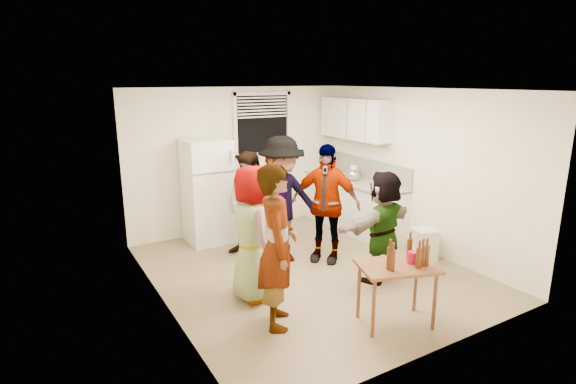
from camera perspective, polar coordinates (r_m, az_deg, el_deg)
room at (r=6.43m, az=2.58°, el=-9.97°), size 4.00×4.50×2.50m
window at (r=8.04m, az=-3.25°, el=8.60°), size 1.12×0.10×1.06m
refrigerator at (r=7.44m, az=-10.20°, el=0.10°), size 0.70×0.70×1.70m
counter_lower at (r=8.11m, az=8.26°, el=-1.71°), size 0.60×2.20×0.86m
countertop at (r=8.00m, az=8.37°, el=1.39°), size 0.64×2.22×0.04m
backsplash at (r=8.14m, az=9.99°, el=2.99°), size 0.03×2.20×0.36m
upper_cabinets at (r=8.07m, az=8.48°, el=9.20°), size 0.34×1.60×0.70m
kettle at (r=7.94m, az=8.24°, el=1.45°), size 0.27×0.22×0.22m
paper_towel at (r=7.98m, az=8.26°, el=1.52°), size 0.12×0.12×0.26m
wine_bottle at (r=8.76m, az=4.76°, el=2.75°), size 0.08×0.08×0.33m
beer_bottle_counter at (r=7.41m, az=11.15°, el=0.41°), size 0.06×0.06×0.21m
blue_cup at (r=7.23m, az=10.77°, el=0.08°), size 0.10×0.10×0.13m
picture_frame at (r=8.29m, az=8.57°, el=2.56°), size 0.02×0.20×0.17m
trash_bin at (r=7.02m, az=16.82°, el=-6.27°), size 0.39×0.39×0.47m
serving_table at (r=5.32m, az=13.31°, el=-15.88°), size 0.95×0.78×0.69m
beer_bottle_table at (r=4.89m, az=12.70°, el=-9.53°), size 0.06×0.06×0.24m
red_cup at (r=5.09m, az=15.39°, el=-8.71°), size 0.10×0.10×0.13m
guest_grey at (r=5.75m, az=-4.42°, el=-13.10°), size 1.73×0.97×0.53m
guest_stripe at (r=5.19m, az=-1.32°, el=-16.27°), size 1.89×1.42×0.43m
guest_back_left at (r=6.97m, az=-4.51°, el=-8.05°), size 1.70×1.67×0.61m
guest_back_right at (r=6.76m, az=-0.81°, el=-8.71°), size 1.44×2.01×0.69m
guest_black at (r=6.83m, az=4.62°, el=-8.51°), size 2.00×1.90×0.43m
guest_orange at (r=6.32m, az=11.59°, el=-10.71°), size 1.67×1.75×0.44m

